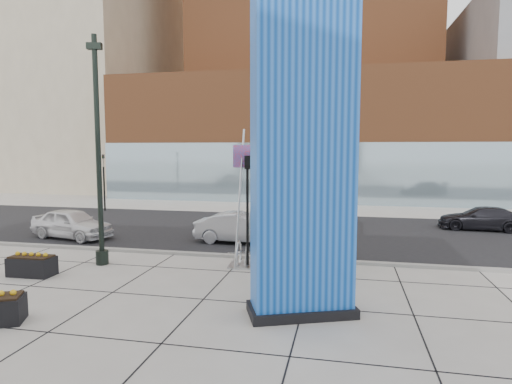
% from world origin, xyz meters
% --- Properties ---
extents(ground, '(160.00, 160.00, 0.00)m').
position_xyz_m(ground, '(0.00, 0.00, 0.00)').
color(ground, '#9E9991').
rests_on(ground, ground).
extents(street_asphalt, '(80.00, 12.00, 0.02)m').
position_xyz_m(street_asphalt, '(0.00, 10.00, 0.01)').
color(street_asphalt, black).
rests_on(street_asphalt, ground).
extents(curb_edge, '(80.00, 0.30, 0.12)m').
position_xyz_m(curb_edge, '(0.00, 4.00, 0.06)').
color(curb_edge, gray).
rests_on(curb_edge, ground).
extents(tower_podium, '(34.00, 10.00, 11.00)m').
position_xyz_m(tower_podium, '(1.00, 27.00, 5.50)').
color(tower_podium, brown).
rests_on(tower_podium, ground).
extents(tower_glass_front, '(34.00, 0.60, 5.00)m').
position_xyz_m(tower_glass_front, '(1.00, 22.20, 2.50)').
color(tower_glass_front, '#8CA5B2').
rests_on(tower_glass_front, ground).
extents(building_beige_left, '(18.00, 20.00, 34.00)m').
position_xyz_m(building_beige_left, '(-26.00, 34.00, 17.00)').
color(building_beige_left, tan).
rests_on(building_beige_left, ground).
extents(blue_pylon, '(3.13, 2.23, 9.55)m').
position_xyz_m(blue_pylon, '(4.00, -1.55, 4.62)').
color(blue_pylon, '#0B44AA').
rests_on(blue_pylon, ground).
extents(lamp_post, '(0.59, 0.48, 8.74)m').
position_xyz_m(lamp_post, '(-4.15, 1.92, 3.58)').
color(lamp_post, black).
rests_on(lamp_post, ground).
extents(public_art_sculpture, '(2.39, 1.31, 5.28)m').
position_xyz_m(public_art_sculpture, '(1.94, 2.92, 1.39)').
color(public_art_sculpture, silver).
rests_on(public_art_sculpture, ground).
extents(overhead_street_sign, '(2.00, 0.38, 4.24)m').
position_xyz_m(overhead_street_sign, '(2.21, 2.80, 3.64)').
color(overhead_street_sign, black).
rests_on(overhead_street_sign, ground).
extents(round_planter_east, '(1.11, 1.11, 2.77)m').
position_xyz_m(round_planter_east, '(4.60, 2.00, 1.31)').
color(round_planter_east, '#97C4CB').
rests_on(round_planter_east, ground).
extents(round_planter_mid, '(1.03, 1.03, 2.58)m').
position_xyz_m(round_planter_mid, '(4.53, 3.60, 1.22)').
color(round_planter_mid, '#97C4CB').
rests_on(round_planter_mid, ground).
extents(round_planter_west, '(0.88, 0.88, 2.20)m').
position_xyz_m(round_planter_west, '(3.80, 1.80, 1.04)').
color(round_planter_west, '#97C4CB').
rests_on(round_planter_west, ground).
extents(box_planter_north, '(1.58, 0.82, 0.86)m').
position_xyz_m(box_planter_north, '(-5.77, 0.05, 0.39)').
color(box_planter_north, black).
rests_on(box_planter_north, ground).
extents(car_white_west, '(4.65, 2.68, 1.49)m').
position_xyz_m(car_white_west, '(-8.33, 5.99, 0.74)').
color(car_white_west, white).
rests_on(car_white_west, ground).
extents(car_silver_mid, '(4.40, 1.64, 1.43)m').
position_xyz_m(car_silver_mid, '(0.24, 6.73, 0.72)').
color(car_silver_mid, '#AAABB2').
rests_on(car_silver_mid, ground).
extents(car_dark_east, '(4.53, 2.16, 1.27)m').
position_xyz_m(car_dark_east, '(12.50, 12.65, 0.64)').
color(car_dark_east, black).
rests_on(car_dark_east, ground).
extents(traffic_signal, '(0.15, 0.18, 4.10)m').
position_xyz_m(traffic_signal, '(-12.00, 15.00, 2.30)').
color(traffic_signal, black).
rests_on(traffic_signal, ground).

